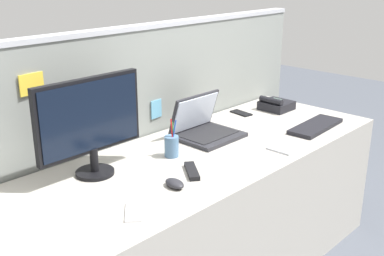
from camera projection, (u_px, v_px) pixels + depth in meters
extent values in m
cube|color=#ADA89E|center=(199.00, 219.00, 2.40)|extent=(2.18, 0.75, 0.71)
cube|color=gray|center=(143.00, 147.00, 2.58)|extent=(2.51, 0.06, 1.26)
cube|color=#B7BAC1|center=(139.00, 27.00, 2.37)|extent=(2.51, 0.07, 0.02)
cube|color=yellow|center=(32.00, 84.00, 1.99)|extent=(0.11, 0.01, 0.09)
cube|color=#66ADD1|center=(156.00, 109.00, 2.54)|extent=(0.08, 0.01, 0.10)
cylinder|color=black|center=(95.00, 172.00, 2.07)|extent=(0.17, 0.17, 0.02)
cylinder|color=black|center=(94.00, 160.00, 2.05)|extent=(0.04, 0.04, 0.10)
cube|color=black|center=(89.00, 115.00, 1.99)|extent=(0.50, 0.03, 0.32)
cube|color=black|center=(92.00, 116.00, 1.98)|extent=(0.47, 0.01, 0.29)
cube|color=#232328|center=(209.00, 136.00, 2.50)|extent=(0.32, 0.27, 0.02)
cube|color=black|center=(207.00, 133.00, 2.50)|extent=(0.28, 0.20, 0.00)
cube|color=#232328|center=(194.00, 112.00, 2.53)|extent=(0.32, 0.07, 0.20)
cube|color=silver|center=(195.00, 113.00, 2.53)|extent=(0.29, 0.06, 0.18)
cube|color=black|center=(276.00, 105.00, 2.97)|extent=(0.18, 0.17, 0.05)
cube|color=#4C6B5B|center=(276.00, 100.00, 2.99)|extent=(0.05, 0.06, 0.01)
cylinder|color=black|center=(271.00, 101.00, 2.92)|extent=(0.04, 0.16, 0.04)
cube|color=black|center=(316.00, 126.00, 2.64)|extent=(0.40, 0.16, 0.02)
ellipsoid|color=#232328|center=(175.00, 183.00, 1.95)|extent=(0.07, 0.11, 0.03)
cylinder|color=#4C7093|center=(172.00, 146.00, 2.25)|extent=(0.07, 0.07, 0.10)
cylinder|color=red|center=(172.00, 134.00, 2.22)|extent=(0.01, 0.03, 0.14)
cylinder|color=blue|center=(174.00, 134.00, 2.22)|extent=(0.02, 0.03, 0.14)
cylinder|color=#238438|center=(173.00, 136.00, 2.22)|extent=(0.02, 0.02, 0.13)
cube|color=#B7BAC1|center=(281.00, 150.00, 2.32)|extent=(0.06, 0.13, 0.01)
cube|color=silver|center=(134.00, 212.00, 1.75)|extent=(0.14, 0.15, 0.01)
cube|color=black|center=(241.00, 113.00, 2.89)|extent=(0.08, 0.14, 0.01)
cube|color=black|center=(192.00, 171.00, 2.08)|extent=(0.14, 0.16, 0.02)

